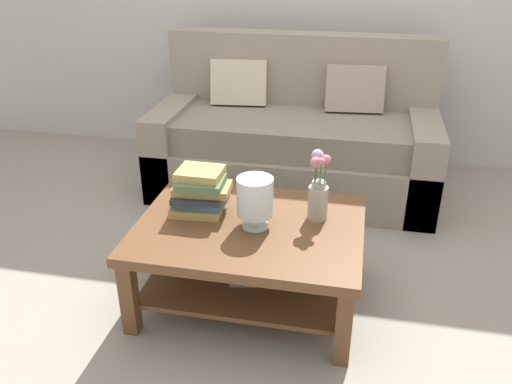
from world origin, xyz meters
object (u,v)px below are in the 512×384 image
flower_pitcher (318,190)px  glass_hurricane_vase (255,198)px  couch (295,140)px  book_stack_main (200,192)px  coffee_table (250,245)px

flower_pitcher → glass_hurricane_vase: bearing=-153.4°
couch → flower_pitcher: (0.28, -1.24, 0.22)m
book_stack_main → glass_hurricane_vase: bearing=-16.5°
couch → glass_hurricane_vase: size_ratio=7.70×
coffee_table → flower_pitcher: size_ratio=3.06×
glass_hurricane_vase → flower_pitcher: flower_pitcher is taller
book_stack_main → glass_hurricane_vase: size_ratio=1.19×
book_stack_main → glass_hurricane_vase: (0.30, -0.09, 0.04)m
coffee_table → book_stack_main: 0.36m
book_stack_main → glass_hurricane_vase: glass_hurricane_vase is taller
couch → coffee_table: bearing=-91.2°
couch → glass_hurricane_vase: 1.40m
glass_hurricane_vase → flower_pitcher: bearing=26.6°
book_stack_main → flower_pitcher: bearing=5.2°
coffee_table → flower_pitcher: 0.43m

